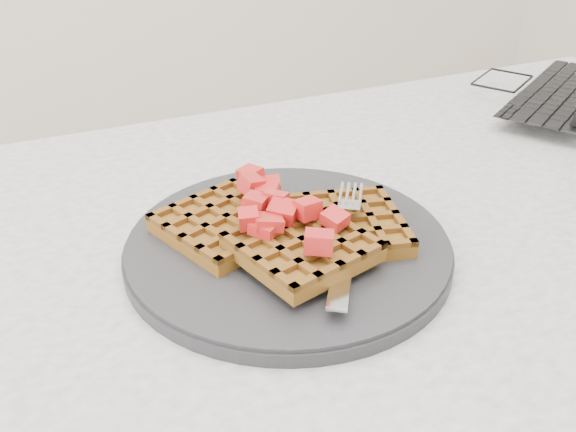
{
  "coord_description": "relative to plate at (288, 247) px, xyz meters",
  "views": [
    {
      "loc": [
        -0.29,
        -0.4,
        1.07
      ],
      "look_at": [
        -0.09,
        0.04,
        0.79
      ],
      "focal_mm": 40.0,
      "sensor_mm": 36.0,
      "label": 1
    }
  ],
  "objects": [
    {
      "name": "laptop",
      "position": [
        0.49,
        0.2,
        0.03
      ],
      "size": [
        0.35,
        0.32,
        0.2
      ],
      "rotation": [
        0.0,
        0.0,
        3.69
      ],
      "color": "black",
      "rests_on": "table"
    },
    {
      "name": "table",
      "position": [
        0.09,
        -0.04,
        -0.12
      ],
      "size": [
        1.2,
        0.8,
        0.75
      ],
      "color": "silver",
      "rests_on": "ground"
    },
    {
      "name": "strawberry_pile",
      "position": [
        0.0,
        0.0,
        0.05
      ],
      "size": [
        0.15,
        0.15,
        0.02
      ],
      "primitive_type": null,
      "color": "#A90002",
      "rests_on": "waffles"
    },
    {
      "name": "fork",
      "position": [
        0.04,
        -0.04,
        0.02
      ],
      "size": [
        0.12,
        0.17,
        0.02
      ],
      "primitive_type": null,
      "rotation": [
        0.0,
        0.0,
        -0.56
      ],
      "color": "silver",
      "rests_on": "plate"
    },
    {
      "name": "waffles",
      "position": [
        0.0,
        -0.0,
        0.02
      ],
      "size": [
        0.22,
        0.2,
        0.03
      ],
      "color": "brown",
      "rests_on": "plate"
    },
    {
      "name": "plate",
      "position": [
        0.0,
        0.0,
        0.0
      ],
      "size": [
        0.29,
        0.29,
        0.02
      ],
      "primitive_type": "cylinder",
      "color": "#242427",
      "rests_on": "table"
    }
  ]
}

